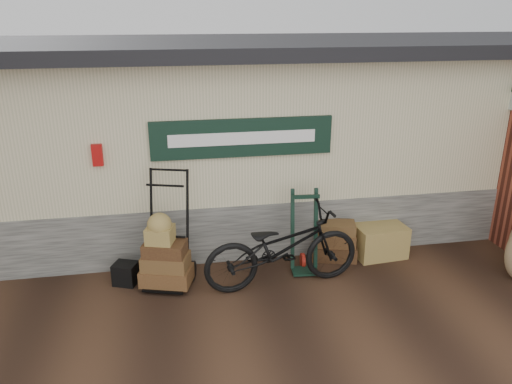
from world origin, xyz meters
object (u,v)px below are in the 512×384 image
black_trunk (126,273)px  bicycle (282,243)px  green_barrow (305,232)px  wicker_hamper (380,241)px  suitcase_stack (334,240)px  porter_trolley (168,228)px

black_trunk → bicycle: 2.25m
green_barrow → wicker_hamper: 1.36m
wicker_hamper → green_barrow: bearing=-170.0°
suitcase_stack → black_trunk: (-3.15, -0.23, -0.15)m
porter_trolley → suitcase_stack: (2.52, 0.26, -0.52)m
porter_trolley → wicker_hamper: (3.25, 0.21, -0.57)m
green_barrow → wicker_hamper: (1.29, 0.23, -0.37)m
suitcase_stack → wicker_hamper: size_ratio=0.88×
suitcase_stack → black_trunk: bearing=-175.8°
wicker_hamper → bicycle: bicycle is taller
wicker_hamper → black_trunk: wicker_hamper is taller
black_trunk → porter_trolley: bearing=-2.9°
bicycle → porter_trolley: bearing=70.4°
porter_trolley → black_trunk: bearing=-165.7°
porter_trolley → black_trunk: (-0.63, 0.03, -0.67)m
porter_trolley → suitcase_stack: size_ratio=2.42×
wicker_hamper → suitcase_stack: bearing=175.6°
wicker_hamper → black_trunk: bearing=-177.4°
green_barrow → suitcase_stack: 0.71m
porter_trolley → bicycle: (1.53, -0.39, -0.18)m
bicycle → wicker_hamper: bearing=-76.5°
porter_trolley → wicker_hamper: size_ratio=2.14×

